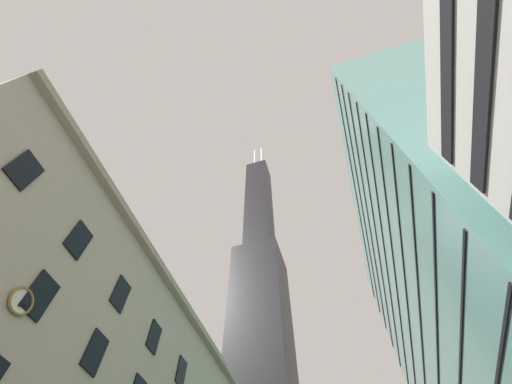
# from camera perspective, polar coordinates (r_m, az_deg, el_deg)

# --- Properties ---
(dark_skyscraper) EXTENTS (22.65, 22.65, 180.04)m
(dark_skyscraper) POSITION_cam_1_polar(r_m,az_deg,el_deg) (97.23, 0.88, -26.48)
(dark_skyscraper) COLOR black
(dark_skyscraper) RESTS_ON ground
(glass_office_midrise) EXTENTS (15.84, 51.56, 57.10)m
(glass_office_midrise) POSITION_cam_1_polar(r_m,az_deg,el_deg) (50.92, 33.31, -15.85)
(glass_office_midrise) COLOR slate
(glass_office_midrise) RESTS_ON ground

